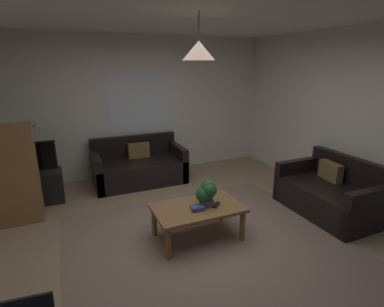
{
  "coord_description": "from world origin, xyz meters",
  "views": [
    {
      "loc": [
        -1.47,
        -3.05,
        2.15
      ],
      "look_at": [
        0.0,
        0.3,
        1.05
      ],
      "focal_mm": 28.07,
      "sensor_mm": 36.0,
      "label": 1
    }
  ],
  "objects": [
    {
      "name": "floor",
      "position": [
        0.0,
        0.0,
        -0.01
      ],
      "size": [
        5.14,
        5.45,
        0.02
      ],
      "primitive_type": "cube",
      "color": "#9E8466",
      "rests_on": "ground"
    },
    {
      "name": "rug",
      "position": [
        0.0,
        -0.2,
        0.0
      ],
      "size": [
        3.34,
        3.0,
        0.01
      ],
      "primitive_type": "cube",
      "color": "gray",
      "rests_on": "ground"
    },
    {
      "name": "wall_back",
      "position": [
        0.0,
        2.76,
        1.34
      ],
      "size": [
        5.26,
        0.06,
        2.68
      ],
      "primitive_type": "cube",
      "color": "silver",
      "rests_on": "ground"
    },
    {
      "name": "wall_right",
      "position": [
        2.6,
        0.0,
        1.34
      ],
      "size": [
        0.06,
        5.45,
        2.68
      ],
      "primitive_type": "cube",
      "color": "silver",
      "rests_on": "ground"
    },
    {
      "name": "ceiling",
      "position": [
        0.0,
        0.0,
        2.69
      ],
      "size": [
        5.14,
        5.45,
        0.02
      ],
      "primitive_type": "cube",
      "color": "white"
    },
    {
      "name": "window_pane",
      "position": [
        -0.06,
        2.72,
        1.37
      ],
      "size": [
        1.2,
        0.01,
        1.08
      ],
      "primitive_type": "cube",
      "color": "white"
    },
    {
      "name": "couch_under_window",
      "position": [
        -0.25,
        2.22,
        0.27
      ],
      "size": [
        1.64,
        0.89,
        0.82
      ],
      "color": "black",
      "rests_on": "ground"
    },
    {
      "name": "couch_right_side",
      "position": [
        2.06,
        -0.13,
        0.27
      ],
      "size": [
        0.89,
        1.42,
        0.82
      ],
      "rotation": [
        0.0,
        0.0,
        -1.57
      ],
      "color": "black",
      "rests_on": "ground"
    },
    {
      "name": "coffee_table",
      "position": [
        -0.04,
        0.03,
        0.37
      ],
      "size": [
        1.1,
        0.67,
        0.44
      ],
      "color": "olive",
      "rests_on": "ground"
    },
    {
      "name": "book_on_table_0",
      "position": [
        -0.07,
        -0.06,
        0.45
      ],
      "size": [
        0.12,
        0.11,
        0.02
      ],
      "primitive_type": "cube",
      "rotation": [
        0.0,
        0.0,
        0.06
      ],
      "color": "#72387F",
      "rests_on": "coffee_table"
    },
    {
      "name": "book_on_table_1",
      "position": [
        -0.08,
        -0.05,
        0.47
      ],
      "size": [
        0.17,
        0.13,
        0.02
      ],
      "primitive_type": "cube",
      "rotation": [
        0.0,
        0.0,
        -0.06
      ],
      "color": "#2D4C8C",
      "rests_on": "coffee_table"
    },
    {
      "name": "remote_on_table_0",
      "position": [
        0.18,
        -0.04,
        0.45
      ],
      "size": [
        0.15,
        0.15,
        0.02
      ],
      "primitive_type": "cube",
      "rotation": [
        0.0,
        0.0,
        2.37
      ],
      "color": "black",
      "rests_on": "coffee_table"
    },
    {
      "name": "remote_on_table_1",
      "position": [
        0.06,
        0.01,
        0.45
      ],
      "size": [
        0.17,
        0.09,
        0.02
      ],
      "primitive_type": "cube",
      "rotation": [
        0.0,
        0.0,
        4.97
      ],
      "color": "black",
      "rests_on": "coffee_table"
    },
    {
      "name": "potted_plant_on_table",
      "position": [
        0.08,
        0.01,
        0.62
      ],
      "size": [
        0.26,
        0.23,
        0.34
      ],
      "color": "#4C4C51",
      "rests_on": "coffee_table"
    },
    {
      "name": "tv_stand",
      "position": [
        -2.02,
        1.98,
        0.25
      ],
      "size": [
        0.9,
        0.44,
        0.5
      ],
      "primitive_type": "cube",
      "color": "black",
      "rests_on": "ground"
    },
    {
      "name": "tv",
      "position": [
        -2.02,
        1.95,
        0.76
      ],
      "size": [
        0.81,
        0.16,
        0.51
      ],
      "color": "black",
      "rests_on": "tv_stand"
    },
    {
      "name": "potted_palm_corner",
      "position": [
        -2.13,
        2.48,
        0.59
      ],
      "size": [
        0.72,
        0.71,
        1.27
      ],
      "color": "brown",
      "rests_on": "ground"
    },
    {
      "name": "bookshelf_corner",
      "position": [
        -2.2,
        1.36,
        0.71
      ],
      "size": [
        0.7,
        0.31,
        1.4
      ],
      "color": "olive",
      "rests_on": "ground"
    },
    {
      "name": "pendant_lamp",
      "position": [
        -0.04,
        0.03,
        2.28
      ],
      "size": [
        0.36,
        0.36,
        0.5
      ],
      "color": "black"
    }
  ]
}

